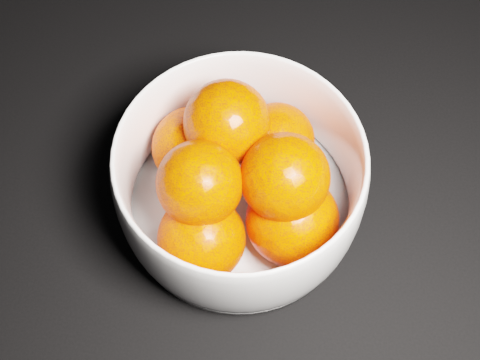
# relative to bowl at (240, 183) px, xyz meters

# --- Properties ---
(bowl) EXTENTS (0.20, 0.20, 0.09)m
(bowl) POSITION_rel_bowl_xyz_m (0.00, 0.00, 0.00)
(bowl) COLOR white
(bowl) RESTS_ON ground
(orange_pile) EXTENTS (0.16, 0.16, 0.11)m
(orange_pile) POSITION_rel_bowl_xyz_m (0.00, -0.00, 0.01)
(orange_pile) COLOR #FE3900
(orange_pile) RESTS_ON bowl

